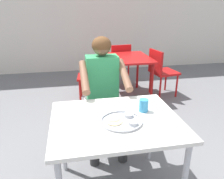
% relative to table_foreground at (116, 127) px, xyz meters
% --- Properties ---
extents(table_foreground, '(1.01, 0.83, 0.72)m').
position_rel_table_foreground_xyz_m(table_foreground, '(0.00, 0.00, 0.00)').
color(table_foreground, silver).
rests_on(table_foreground, ground).
extents(thali_tray, '(0.32, 0.32, 0.03)m').
position_rel_table_foreground_xyz_m(thali_tray, '(0.03, -0.06, 0.09)').
color(thali_tray, '#B7BABF').
rests_on(thali_tray, table_foreground).
extents(drinking_cup, '(0.08, 0.08, 0.11)m').
position_rel_table_foreground_xyz_m(drinking_cup, '(0.26, 0.08, 0.14)').
color(drinking_cup, '#338CBF').
rests_on(drinking_cup, table_foreground).
extents(chair_foreground, '(0.39, 0.40, 0.89)m').
position_rel_table_foreground_xyz_m(chair_foreground, '(0.01, 0.91, -0.13)').
color(chair_foreground, silver).
rests_on(chair_foreground, ground).
extents(diner_foreground, '(0.49, 0.55, 1.26)m').
position_rel_table_foreground_xyz_m(diner_foreground, '(0.01, 0.68, 0.11)').
color(diner_foreground, '#2B2B2B').
rests_on(diner_foreground, ground).
extents(table_background_red, '(0.76, 0.91, 0.72)m').
position_rel_table_foreground_xyz_m(table_background_red, '(0.64, 2.09, -0.01)').
color(table_background_red, '#B71414').
rests_on(table_background_red, ground).
extents(chair_red_left, '(0.48, 0.43, 0.87)m').
position_rel_table_foreground_xyz_m(chair_red_left, '(0.08, 2.05, -0.15)').
color(chair_red_left, '#B31412').
rests_on(chair_red_left, ground).
extents(chair_red_right, '(0.48, 0.49, 0.84)m').
position_rel_table_foreground_xyz_m(chair_red_right, '(1.24, 2.02, -0.15)').
color(chair_red_right, '#B21212').
rests_on(chair_red_right, ground).
extents(chair_red_far, '(0.46, 0.44, 0.84)m').
position_rel_table_foreground_xyz_m(chair_red_far, '(0.64, 2.70, -0.14)').
color(chair_red_far, red).
rests_on(chair_red_far, ground).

